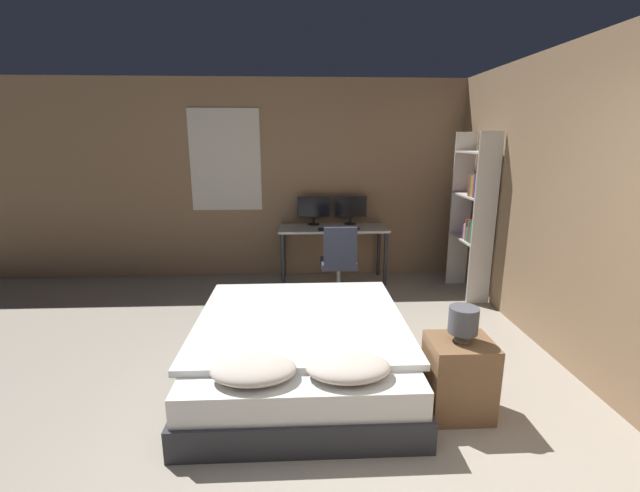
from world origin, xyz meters
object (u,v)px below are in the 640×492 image
object	(u,v)px
bedside_lamp	(463,320)
nightstand	(458,377)
bed	(301,349)
office_chair	(339,270)
bookshelf	(475,210)
keyboard	(334,229)
monitor_right	(351,208)
computer_mouse	(357,228)
monitor_left	(314,209)
desk	(333,234)

from	to	relation	value
bedside_lamp	nightstand	bearing A→B (deg)	0.00
bed	bedside_lamp	size ratio (longest dim) A/B	8.13
bed	office_chair	distance (m)	1.84
bookshelf	keyboard	bearing A→B (deg)	165.20
bedside_lamp	monitor_right	distance (m)	3.20
nightstand	office_chair	distance (m)	2.41
office_chair	computer_mouse	bearing A→B (deg)	59.11
monitor_right	computer_mouse	distance (m)	0.43
office_chair	bookshelf	world-z (taller)	bookshelf
monitor_left	keyboard	xyz separation A→B (m)	(0.25, -0.38, -0.21)
nightstand	computer_mouse	size ratio (longest dim) A/B	7.96
monitor_left	office_chair	world-z (taller)	monitor_left
bedside_lamp	bookshelf	size ratio (longest dim) A/B	0.12
bed	desk	bearing A→B (deg)	79.44
bedside_lamp	computer_mouse	distance (m)	2.81
office_chair	bookshelf	size ratio (longest dim) A/B	0.46
computer_mouse	bookshelf	world-z (taller)	bookshelf
nightstand	bedside_lamp	bearing A→B (deg)	180.00
office_chair	bookshelf	bearing A→B (deg)	0.82
nightstand	bookshelf	bearing A→B (deg)	66.90
bed	monitor_left	world-z (taller)	monitor_left
nightstand	monitor_right	world-z (taller)	monitor_right
bedside_lamp	monitor_right	size ratio (longest dim) A/B	0.55
desk	monitor_right	xyz separation A→B (m)	(0.25, 0.19, 0.32)
monitor_right	bookshelf	world-z (taller)	bookshelf
bed	bookshelf	world-z (taller)	bookshelf
bookshelf	monitor_right	bearing A→B (deg)	149.84
monitor_right	office_chair	size ratio (longest dim) A/B	0.49
monitor_right	bed	bearing A→B (deg)	-105.11
monitor_left	keyboard	world-z (taller)	monitor_left
bed	bedside_lamp	distance (m)	1.33
bookshelf	desk	bearing A→B (deg)	159.33
monitor_left	monitor_right	xyz separation A→B (m)	(0.51, 0.00, 0.00)
bookshelf	bed	bearing A→B (deg)	-139.61
computer_mouse	keyboard	bearing A→B (deg)	180.00
nightstand	computer_mouse	world-z (taller)	computer_mouse
monitor_left	bedside_lamp	bearing A→B (deg)	-73.95
monitor_right	bookshelf	size ratio (longest dim) A/B	0.22
desk	bookshelf	bearing A→B (deg)	-20.67
monitor_right	office_chair	bearing A→B (deg)	-105.37
desk	monitor_right	bearing A→B (deg)	36.94
bed	bedside_lamp	xyz separation A→B (m)	(1.11, -0.55, 0.47)
nightstand	office_chair	bearing A→B (deg)	105.25
monitor_right	office_chair	world-z (taller)	monitor_right
bedside_lamp	keyboard	distance (m)	2.86
office_chair	monitor_right	bearing A→B (deg)	74.63
nightstand	monitor_left	size ratio (longest dim) A/B	1.24
nightstand	monitor_left	bearing A→B (deg)	106.05
desk	computer_mouse	size ratio (longest dim) A/B	20.73
bed	computer_mouse	size ratio (longest dim) A/B	28.58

